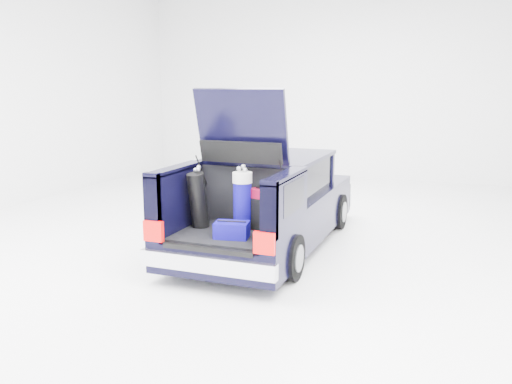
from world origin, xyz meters
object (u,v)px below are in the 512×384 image
at_px(red_suitcase, 263,210).
at_px(blue_duffel, 232,230).
at_px(car, 270,203).
at_px(blue_golf_bag, 242,200).
at_px(black_golf_bag, 198,200).

xyz_separation_m(red_suitcase, blue_duffel, (-0.24, -0.50, -0.17)).
bearing_deg(car, blue_duffel, -85.94).
distance_m(blue_golf_bag, blue_duffel, 0.53).
bearing_deg(blue_duffel, black_golf_bag, 143.68).
xyz_separation_m(black_golf_bag, blue_golf_bag, (0.59, 0.14, 0.02)).
relative_size(blue_golf_bag, blue_duffel, 1.87).
bearing_deg(black_golf_bag, blue_golf_bag, 26.54).
xyz_separation_m(car, blue_duffel, (0.13, -1.80, 0.03)).
xyz_separation_m(car, black_golf_bag, (-0.50, -1.50, 0.31)).
relative_size(car, blue_golf_bag, 5.28).
bearing_deg(black_golf_bag, red_suitcase, 26.44).
bearing_deg(blue_golf_bag, black_golf_bag, -171.94).
xyz_separation_m(blue_golf_bag, blue_duffel, (0.03, -0.44, -0.30)).
height_order(red_suitcase, blue_duffel, red_suitcase).
bearing_deg(blue_golf_bag, car, 89.22).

